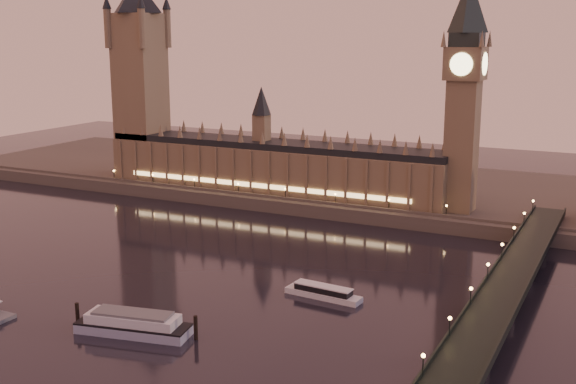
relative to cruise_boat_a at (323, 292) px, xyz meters
name	(u,v)px	position (x,y,z in m)	size (l,w,h in m)	color
ground	(212,288)	(-37.20, -8.40, -1.83)	(700.00, 700.00, 0.00)	black
far_embankment	(432,193)	(-7.20, 156.60, 1.17)	(560.00, 130.00, 6.00)	#423D35
palace_of_westminster	(272,160)	(-77.32, 112.59, 19.88)	(180.00, 26.62, 52.00)	brown
victoria_tower	(140,67)	(-157.20, 112.60, 63.96)	(31.68, 31.68, 118.00)	brown
big_ben	(465,80)	(16.79, 112.59, 62.12)	(17.68, 17.68, 104.00)	brown
westminster_bridge	(490,320)	(54.41, -8.40, 3.69)	(13.20, 260.00, 15.30)	black
cruise_boat_a	(323,292)	(0.00, 0.00, 0.00)	(26.34, 7.78, 4.15)	silver
moored_barge	(133,324)	(-37.07, -50.32, 1.13)	(37.59, 15.44, 7.02)	#8F9AB6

